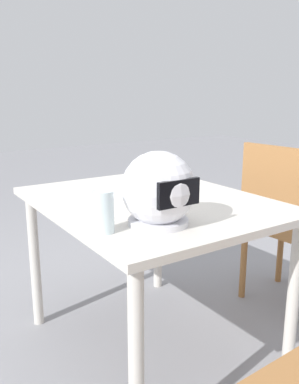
{
  "coord_description": "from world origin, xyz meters",
  "views": [
    {
      "loc": [
        0.94,
        1.41,
        1.16
      ],
      "look_at": [
        -0.02,
        -0.04,
        0.73
      ],
      "focal_mm": 38.05,
      "sensor_mm": 36.0,
      "label": 1
    }
  ],
  "objects_px": {
    "dining_table": "(151,218)",
    "pizza": "(148,189)",
    "motorcycle_helmet": "(159,190)",
    "chair_side": "(281,218)",
    "drinking_glass": "(103,212)"
  },
  "relations": [
    {
      "from": "pizza",
      "to": "drinking_glass",
      "type": "relative_size",
      "value": 1.76
    },
    {
      "from": "dining_table",
      "to": "chair_side",
      "type": "bearing_deg",
      "value": 175.21
    },
    {
      "from": "motorcycle_helmet",
      "to": "chair_side",
      "type": "relative_size",
      "value": 0.28
    },
    {
      "from": "drinking_glass",
      "to": "pizza",
      "type": "bearing_deg",
      "value": -138.94
    },
    {
      "from": "dining_table",
      "to": "pizza",
      "type": "bearing_deg",
      "value": -114.99
    },
    {
      "from": "dining_table",
      "to": "motorcycle_helmet",
      "type": "relative_size",
      "value": 4.23
    },
    {
      "from": "motorcycle_helmet",
      "to": "chair_side",
      "type": "height_order",
      "value": "motorcycle_helmet"
    },
    {
      "from": "motorcycle_helmet",
      "to": "chair_side",
      "type": "bearing_deg",
      "value": -166.13
    },
    {
      "from": "pizza",
      "to": "drinking_glass",
      "type": "bearing_deg",
      "value": 41.06
    },
    {
      "from": "pizza",
      "to": "motorcycle_helmet",
      "type": "relative_size",
      "value": 0.96
    },
    {
      "from": "dining_table",
      "to": "chair_side",
      "type": "distance_m",
      "value": 0.81
    },
    {
      "from": "dining_table",
      "to": "drinking_glass",
      "type": "xyz_separation_m",
      "value": [
        0.37,
        0.27,
        0.15
      ]
    },
    {
      "from": "dining_table",
      "to": "pizza",
      "type": "height_order",
      "value": "pizza"
    },
    {
      "from": "dining_table",
      "to": "pizza",
      "type": "xyz_separation_m",
      "value": [
        -0.04,
        -0.08,
        0.11
      ]
    },
    {
      "from": "drinking_glass",
      "to": "chair_side",
      "type": "xyz_separation_m",
      "value": [
        -1.16,
        -0.21,
        -0.28
      ]
    }
  ]
}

